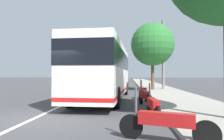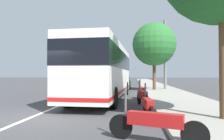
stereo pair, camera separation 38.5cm
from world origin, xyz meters
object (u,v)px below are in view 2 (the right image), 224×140
roadside_tree_mid_block (154,44)px  utility_pole (165,55)px  motorcycle_nearest_curb (142,97)px  car_ahead_same_lane (122,82)px  coach_bus (104,69)px  motorcycle_far_end (148,106)px  motorcycle_mid_row (154,123)px  car_oncoming (122,80)px  motorcycle_angled (142,92)px

roadside_tree_mid_block → utility_pole: 2.00m
motorcycle_nearest_curb → roadside_tree_mid_block: size_ratio=0.35×
car_ahead_same_lane → roadside_tree_mid_block: bearing=-147.5°
coach_bus → motorcycle_nearest_curb: size_ratio=4.61×
car_ahead_same_lane → utility_pole: bearing=-129.6°
coach_bus → utility_pole: bearing=-27.3°
coach_bus → motorcycle_far_end: coach_bus is taller
car_ahead_same_lane → roadside_tree_mid_block: 6.89m
motorcycle_mid_row → motorcycle_nearest_curb: 5.43m
motorcycle_mid_row → motorcycle_far_end: 2.74m
motorcycle_far_end → car_ahead_same_lane: car_ahead_same_lane is taller
motorcycle_mid_row → car_ahead_same_lane: 20.26m
motorcycle_mid_row → utility_pole: bearing=-79.6°
motorcycle_mid_row → motorcycle_nearest_curb: motorcycle_nearest_curb is taller
coach_bus → utility_pole: utility_pole is taller
coach_bus → motorcycle_nearest_curb: coach_bus is taller
car_ahead_same_lane → roadside_tree_mid_block: roadside_tree_mid_block is taller
car_ahead_same_lane → roadside_tree_mid_block: (-4.61, -3.39, 3.83)m
motorcycle_far_end → utility_pole: size_ratio=0.32×
coach_bus → motorcycle_far_end: size_ratio=4.65×
roadside_tree_mid_block → utility_pole: utility_pole is taller
motorcycle_mid_row → car_oncoming: (31.49, 2.52, 0.22)m
motorcycle_far_end → car_ahead_same_lane: (17.43, 1.95, 0.20)m
motorcycle_far_end → utility_pole: utility_pole is taller
motorcycle_angled → utility_pole: (8.50, -2.65, 3.07)m
coach_bus → car_oncoming: (23.37, 0.16, -1.25)m
car_ahead_same_lane → car_oncoming: 11.34m
car_ahead_same_lane → motorcycle_angled: bearing=-174.4°
car_oncoming → motorcycle_far_end: bearing=-176.2°
motorcycle_nearest_curb → car_ahead_same_lane: bearing=-2.9°
coach_bus → utility_pole: size_ratio=1.48×
coach_bus → car_oncoming: 23.40m
coach_bus → car_oncoming: coach_bus is taller
motorcycle_far_end → motorcycle_angled: size_ratio=0.94×
motorcycle_nearest_curb → motorcycle_mid_row: bearing=170.6°
motorcycle_mid_row → motorcycle_far_end: size_ratio=0.96×
utility_pole → motorcycle_nearest_curb: bearing=166.5°
motorcycle_far_end → roadside_tree_mid_block: bearing=-10.5°
coach_bus → motorcycle_mid_row: size_ratio=4.86×
coach_bus → car_oncoming: size_ratio=2.41×
motorcycle_mid_row → motorcycle_angled: motorcycle_angled is taller
motorcycle_far_end → motorcycle_nearest_curb: size_ratio=0.99×
motorcycle_nearest_curb → roadside_tree_mid_block: roadside_tree_mid_block is taller
motorcycle_angled → car_oncoming: (23.15, 2.55, 0.18)m
motorcycle_far_end → motorcycle_nearest_curb: bearing=-2.2°
motorcycle_far_end → motorcycle_mid_row: bearing=175.3°
motorcycle_angled → motorcycle_nearest_curb: bearing=170.9°
roadside_tree_mid_block → motorcycle_far_end: bearing=173.6°
coach_bus → roadside_tree_mid_block: 8.74m
car_oncoming → utility_pole: 15.81m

